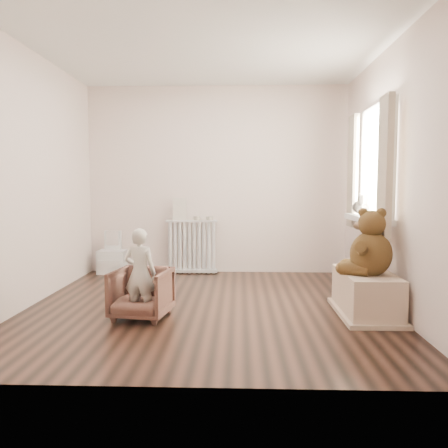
{
  "coord_description": "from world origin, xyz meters",
  "views": [
    {
      "loc": [
        0.32,
        -4.33,
        1.21
      ],
      "look_at": [
        0.15,
        0.45,
        0.8
      ],
      "focal_mm": 35.0,
      "sensor_mm": 36.0,
      "label": 1
    }
  ],
  "objects_px": {
    "toy_vanity": "(112,254)",
    "teddy_bear": "(371,246)",
    "child": "(140,273)",
    "radiator": "(192,246)",
    "armchair": "(142,293)",
    "plush_cat": "(360,206)",
    "toy_bench": "(366,294)"
  },
  "relations": [
    {
      "from": "toy_vanity",
      "to": "plush_cat",
      "type": "distance_m",
      "value": 3.39
    },
    {
      "from": "toy_vanity",
      "to": "child",
      "type": "distance_m",
      "value": 2.3
    },
    {
      "from": "armchair",
      "to": "teddy_bear",
      "type": "xyz_separation_m",
      "value": [
        2.1,
        0.07,
        0.44
      ]
    },
    {
      "from": "armchair",
      "to": "toy_bench",
      "type": "height_order",
      "value": "armchair"
    },
    {
      "from": "toy_vanity",
      "to": "child",
      "type": "relative_size",
      "value": 0.72
    },
    {
      "from": "toy_bench",
      "to": "teddy_bear",
      "type": "relative_size",
      "value": 1.44
    },
    {
      "from": "toy_vanity",
      "to": "teddy_bear",
      "type": "height_order",
      "value": "teddy_bear"
    },
    {
      "from": "toy_vanity",
      "to": "toy_bench",
      "type": "height_order",
      "value": "toy_vanity"
    },
    {
      "from": "toy_vanity",
      "to": "armchair",
      "type": "bearing_deg",
      "value": -66.93
    },
    {
      "from": "plush_cat",
      "to": "child",
      "type": "bearing_deg",
      "value": -165.56
    },
    {
      "from": "armchair",
      "to": "child",
      "type": "height_order",
      "value": "child"
    },
    {
      "from": "toy_vanity",
      "to": "armchair",
      "type": "relative_size",
      "value": 1.16
    },
    {
      "from": "radiator",
      "to": "plush_cat",
      "type": "xyz_separation_m",
      "value": [
        2.0,
        -1.13,
        0.61
      ]
    },
    {
      "from": "radiator",
      "to": "plush_cat",
      "type": "bearing_deg",
      "value": -29.4
    },
    {
      "from": "child",
      "to": "plush_cat",
      "type": "distance_m",
      "value": 2.53
    },
    {
      "from": "radiator",
      "to": "teddy_bear",
      "type": "distance_m",
      "value": 2.77
    },
    {
      "from": "toy_vanity",
      "to": "toy_bench",
      "type": "bearing_deg",
      "value": -32.36
    },
    {
      "from": "radiator",
      "to": "child",
      "type": "bearing_deg",
      "value": -96.29
    },
    {
      "from": "armchair",
      "to": "teddy_bear",
      "type": "bearing_deg",
      "value": 10.94
    },
    {
      "from": "radiator",
      "to": "toy_bench",
      "type": "xyz_separation_m",
      "value": [
        1.86,
        -1.92,
        -0.19
      ]
    },
    {
      "from": "toy_bench",
      "to": "teddy_bear",
      "type": "xyz_separation_m",
      "value": [
        0.0,
        -0.11,
        0.47
      ]
    },
    {
      "from": "toy_bench",
      "to": "plush_cat",
      "type": "height_order",
      "value": "plush_cat"
    },
    {
      "from": "armchair",
      "to": "plush_cat",
      "type": "distance_m",
      "value": 2.56
    },
    {
      "from": "toy_vanity",
      "to": "teddy_bear",
      "type": "distance_m",
      "value": 3.61
    },
    {
      "from": "radiator",
      "to": "plush_cat",
      "type": "distance_m",
      "value": 2.38
    },
    {
      "from": "toy_vanity",
      "to": "armchair",
      "type": "xyz_separation_m",
      "value": [
        0.88,
        -2.07,
        -0.04
      ]
    },
    {
      "from": "radiator",
      "to": "toy_vanity",
      "type": "xyz_separation_m",
      "value": [
        -1.12,
        -0.03,
        -0.11
      ]
    },
    {
      "from": "radiator",
      "to": "teddy_bear",
      "type": "height_order",
      "value": "teddy_bear"
    },
    {
      "from": "radiator",
      "to": "toy_vanity",
      "type": "distance_m",
      "value": 1.12
    },
    {
      "from": "radiator",
      "to": "plush_cat",
      "type": "relative_size",
      "value": 2.74
    },
    {
      "from": "child",
      "to": "radiator",
      "type": "bearing_deg",
      "value": -87.13
    },
    {
      "from": "toy_vanity",
      "to": "teddy_bear",
      "type": "bearing_deg",
      "value": -33.9
    }
  ]
}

